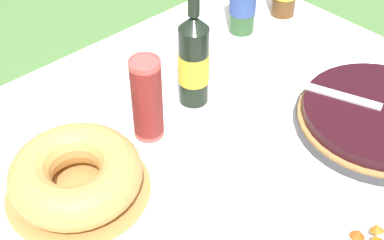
{
  "coord_description": "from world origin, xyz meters",
  "views": [
    {
      "loc": [
        -0.62,
        -0.62,
        1.59
      ],
      "look_at": [
        0.02,
        0.07,
        0.77
      ],
      "focal_mm": 50.0,
      "sensor_mm": 36.0,
      "label": 1
    }
  ],
  "objects_px": {
    "bundt_cake": "(76,175)",
    "juice_bottle_red": "(194,60)",
    "cup_stack": "(147,99)",
    "berry_tart": "(379,118)"
  },
  "relations": [
    {
      "from": "juice_bottle_red",
      "to": "cup_stack",
      "type": "bearing_deg",
      "value": -172.51
    },
    {
      "from": "bundt_cake",
      "to": "juice_bottle_red",
      "type": "distance_m",
      "value": 0.41
    },
    {
      "from": "berry_tart",
      "to": "juice_bottle_red",
      "type": "bearing_deg",
      "value": 124.04
    },
    {
      "from": "juice_bottle_red",
      "to": "berry_tart",
      "type": "bearing_deg",
      "value": -55.96
    },
    {
      "from": "berry_tart",
      "to": "bundt_cake",
      "type": "relative_size",
      "value": 1.29
    },
    {
      "from": "bundt_cake",
      "to": "juice_bottle_red",
      "type": "height_order",
      "value": "juice_bottle_red"
    },
    {
      "from": "bundt_cake",
      "to": "cup_stack",
      "type": "relative_size",
      "value": 1.45
    },
    {
      "from": "berry_tart",
      "to": "juice_bottle_red",
      "type": "relative_size",
      "value": 1.22
    },
    {
      "from": "berry_tart",
      "to": "cup_stack",
      "type": "bearing_deg",
      "value": 139.7
    },
    {
      "from": "berry_tart",
      "to": "juice_bottle_red",
      "type": "xyz_separation_m",
      "value": [
        -0.26,
        0.38,
        0.1
      ]
    }
  ]
}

